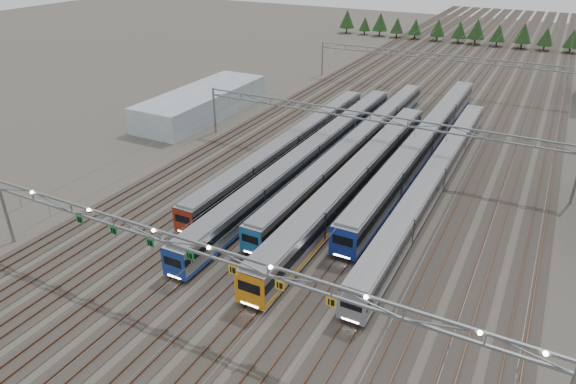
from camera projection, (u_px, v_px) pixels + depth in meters
The scene contains 13 objects.
ground at pixel (216, 319), 46.99m from camera, with size 400.00×400.00×0.00m, color #47423A.
track_bed at pixel (452, 69), 125.04m from camera, with size 54.00×260.00×5.42m.
train_a at pixel (291, 145), 79.34m from camera, with size 2.79×53.41×3.63m.
train_b at pixel (310, 155), 75.58m from camera, with size 2.87×63.21×3.73m.
train_c at pixel (357, 144), 79.57m from camera, with size 2.78×63.50×3.61m.
train_d at pixel (356, 179), 67.90m from camera, with size 3.19×53.86×4.17m.
train_e at pixel (423, 143), 79.44m from camera, with size 3.13×65.21×4.09m.
train_f at pixel (434, 178), 68.73m from camera, with size 2.80×60.33×3.65m.
gantry_near at pixel (210, 255), 43.68m from camera, with size 56.36×0.61×8.08m.
gantry_mid at pixel (370, 123), 75.57m from camera, with size 56.36×0.36×8.00m.
gantry_far at pixel (440, 61), 111.00m from camera, with size 56.36×0.36×8.00m.
west_shed at pixel (202, 103), 97.80m from camera, with size 10.00×30.00×4.70m, color #8E9EAA.
treeline at pixel (469, 30), 158.15m from camera, with size 87.50×5.60×7.02m.
Camera 1 is at (22.85, -29.24, 31.77)m, focal length 32.00 mm.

